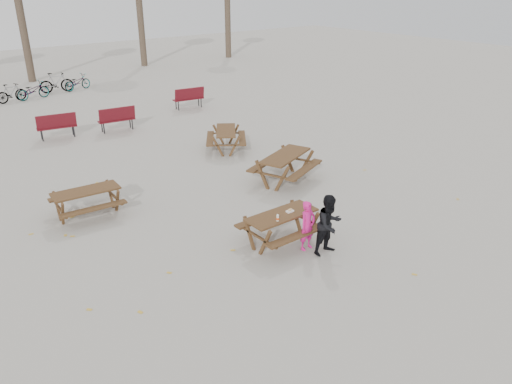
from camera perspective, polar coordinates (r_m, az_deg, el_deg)
ground at (r=12.32m, az=2.88°, el=-5.74°), size 80.00×80.00×0.00m
main_picnic_table at (r=12.04m, az=2.94°, el=-3.31°), size 1.80×1.45×0.78m
food_tray at (r=12.05m, az=3.89°, el=-2.21°), size 0.18×0.11×0.03m
bread_roll at (r=12.03m, az=3.90°, el=-2.03°), size 0.14×0.06×0.05m
soda_bottle at (r=11.58m, az=2.49°, el=-3.00°), size 0.07×0.07×0.17m
child at (r=11.81m, az=5.91°, el=-3.84°), size 0.47×0.33×1.23m
adult at (r=11.65m, az=8.38°, el=-3.72°), size 0.71×0.56×1.47m
picnic_table_east at (r=15.74m, az=3.34°, el=2.77°), size 2.50×2.27×0.88m
picnic_table_north at (r=14.19m, az=-18.70°, el=-1.19°), size 1.83×1.52×0.75m
picnic_table_far at (r=18.65m, az=-3.43°, el=5.98°), size 2.20×2.28×0.77m
park_bench_row at (r=21.90m, az=-19.11°, el=7.76°), size 12.65×2.12×1.03m
bicycle_row at (r=29.23m, az=-26.64°, el=10.26°), size 9.02×2.30×1.08m
fallen_leaves at (r=14.34m, az=-2.12°, el=-1.26°), size 11.00×11.00×0.01m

